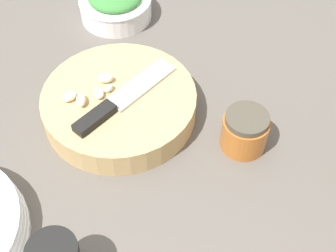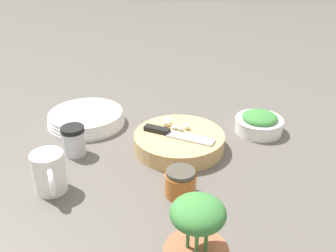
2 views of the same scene
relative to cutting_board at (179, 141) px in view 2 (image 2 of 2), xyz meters
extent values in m
plane|color=#56514C|center=(0.04, 0.09, -0.02)|extent=(5.00, 5.00, 0.00)
cylinder|color=tan|center=(0.00, 0.00, 0.00)|extent=(0.24, 0.24, 0.04)
cube|color=black|center=(0.06, -0.01, 0.03)|extent=(0.07, 0.04, 0.01)
cube|color=#B2B2B7|center=(-0.03, 0.02, 0.02)|extent=(0.13, 0.07, 0.01)
ellipsoid|color=silver|center=(0.00, -0.02, 0.03)|extent=(0.02, 0.01, 0.01)
ellipsoid|color=#F2E9C2|center=(0.04, -0.04, 0.03)|extent=(0.03, 0.02, 0.01)
ellipsoid|color=#F4E3D0|center=(0.01, -0.03, 0.03)|extent=(0.03, 0.03, 0.01)
ellipsoid|color=beige|center=(-0.02, -0.03, 0.03)|extent=(0.02, 0.03, 0.02)
ellipsoid|color=#F1DCC9|center=(0.04, -0.06, 0.03)|extent=(0.03, 0.02, 0.01)
cylinder|color=white|center=(-0.22, -0.12, 0.00)|extent=(0.13, 0.13, 0.04)
torus|color=white|center=(-0.22, -0.12, 0.02)|extent=(0.14, 0.14, 0.01)
ellipsoid|color=#387A38|center=(-0.22, -0.12, 0.02)|extent=(0.10, 0.10, 0.03)
cylinder|color=silver|center=(0.27, 0.05, 0.01)|extent=(0.06, 0.06, 0.07)
cylinder|color=black|center=(0.27, 0.05, 0.05)|extent=(0.06, 0.06, 0.01)
cylinder|color=white|center=(0.27, 0.21, 0.03)|extent=(0.07, 0.07, 0.09)
torus|color=white|center=(0.25, 0.24, 0.03)|extent=(0.04, 0.06, 0.06)
cylinder|color=white|center=(0.29, -0.12, -0.02)|extent=(0.23, 0.23, 0.01)
cylinder|color=white|center=(0.29, -0.12, -0.01)|extent=(0.22, 0.22, 0.01)
cylinder|color=white|center=(0.29, -0.12, 0.00)|extent=(0.22, 0.22, 0.01)
cylinder|color=white|center=(0.29, -0.12, 0.01)|extent=(0.22, 0.22, 0.01)
cylinder|color=#B26023|center=(-0.02, 0.20, 0.00)|extent=(0.07, 0.07, 0.05)
cylinder|color=#474238|center=(-0.02, 0.20, 0.04)|extent=(0.06, 0.06, 0.01)
ellipsoid|color=#387A38|center=(-0.06, 0.42, 0.12)|extent=(0.09, 0.09, 0.05)
cylinder|color=#387A38|center=(-0.07, 0.42, 0.08)|extent=(0.01, 0.01, 0.07)
cylinder|color=#387A38|center=(-0.06, 0.43, 0.08)|extent=(0.01, 0.01, 0.07)
cylinder|color=#387A38|center=(-0.04, 0.42, 0.08)|extent=(0.01, 0.01, 0.07)
camera|label=1|loc=(0.42, 0.26, 0.54)|focal=50.00mm
camera|label=2|loc=(-0.05, 0.86, 0.49)|focal=40.00mm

